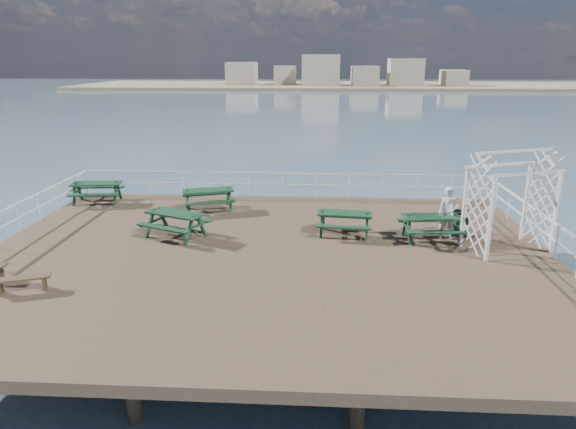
# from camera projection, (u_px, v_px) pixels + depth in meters

# --- Properties ---
(ground) EXTENTS (18.00, 14.00, 0.30)m
(ground) POSITION_uv_depth(u_px,v_px,m) (267.00, 257.00, 16.26)
(ground) COLOR brown
(ground) RESTS_ON ground
(sea_backdrop) EXTENTS (300.00, 300.00, 9.20)m
(sea_backdrop) POSITION_uv_depth(u_px,v_px,m) (358.00, 82.00, 143.66)
(sea_backdrop) COLOR #466076
(sea_backdrop) RESTS_ON ground
(railing) EXTENTS (17.77, 13.76, 1.10)m
(railing) POSITION_uv_depth(u_px,v_px,m) (272.00, 204.00, 18.42)
(railing) COLOR silver
(railing) RESTS_ON ground
(picnic_table_a) EXTENTS (2.20, 1.87, 0.98)m
(picnic_table_a) POSITION_uv_depth(u_px,v_px,m) (97.00, 188.00, 21.72)
(picnic_table_a) COLOR #12321F
(picnic_table_a) RESTS_ON ground
(picnic_table_b) EXTENTS (2.39, 2.14, 0.97)m
(picnic_table_b) POSITION_uv_depth(u_px,v_px,m) (208.00, 195.00, 20.61)
(picnic_table_b) COLOR #12321F
(picnic_table_b) RESTS_ON ground
(picnic_table_c) EXTENTS (1.99, 1.67, 0.90)m
(picnic_table_c) POSITION_uv_depth(u_px,v_px,m) (345.00, 219.00, 17.76)
(picnic_table_c) COLOR #12321F
(picnic_table_c) RESTS_ON ground
(picnic_table_d) EXTENTS (2.49, 2.30, 0.98)m
(picnic_table_d) POSITION_uv_depth(u_px,v_px,m) (175.00, 219.00, 17.55)
(picnic_table_d) COLOR #12321F
(picnic_table_d) RESTS_ON ground
(picnic_table_e) EXTENTS (2.10, 1.75, 0.96)m
(picnic_table_e) POSITION_uv_depth(u_px,v_px,m) (432.00, 223.00, 17.21)
(picnic_table_e) COLOR #12321F
(picnic_table_e) RESTS_ON ground
(flat_bench_far) EXTENTS (1.44, 0.80, 0.41)m
(flat_bench_far) POSITION_uv_depth(u_px,v_px,m) (22.00, 281.00, 13.45)
(flat_bench_far) COLOR brown
(flat_bench_far) RESTS_ON ground
(trellis_arbor) EXTENTS (2.91, 2.19, 3.23)m
(trellis_arbor) POSITION_uv_depth(u_px,v_px,m) (510.00, 207.00, 16.11)
(trellis_arbor) COLOR silver
(trellis_arbor) RESTS_ON ground
(sandwich_board) EXTENTS (0.63, 0.52, 0.94)m
(sandwich_board) POSITION_uv_depth(u_px,v_px,m) (459.00, 224.00, 17.57)
(sandwich_board) COLOR black
(sandwich_board) RESTS_ON ground
(person) EXTENTS (0.69, 0.48, 1.80)m
(person) POSITION_uv_depth(u_px,v_px,m) (448.00, 213.00, 17.28)
(person) COLOR silver
(person) RESTS_ON ground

